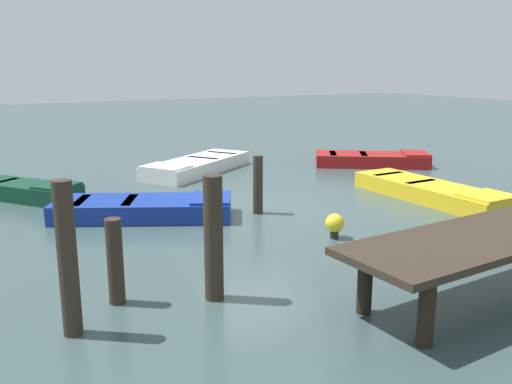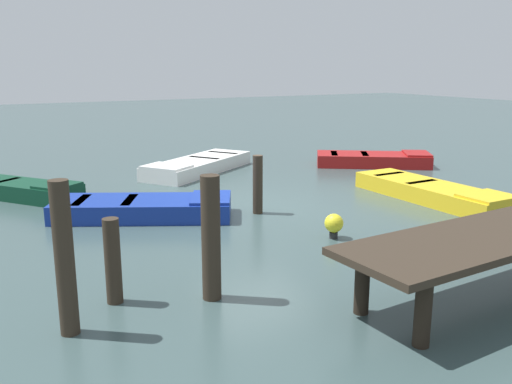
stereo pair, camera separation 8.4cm
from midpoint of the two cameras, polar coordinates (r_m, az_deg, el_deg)
The scene contains 12 objects.
ground_plane at distance 12.72m, azimuth -0.19°, elevation -1.54°, with size 80.00×80.00×0.00m, color #384C4C.
dock_segment at distance 8.46m, azimuth 23.80°, elevation -4.46°, with size 5.19×1.74×0.95m.
rowboat_blue at distance 12.02m, azimuth -11.76°, elevation -1.63°, with size 3.97×2.91×0.46m.
rowboat_white at distance 16.91m, azimuth -6.34°, elevation 2.81°, with size 4.25×3.49×0.46m.
rowboat_yellow at distance 13.97m, azimuth 17.70°, elevation 0.07°, with size 1.30×4.20×0.46m.
rowboat_dark_green at distance 14.85m, azimuth -24.05°, elevation 0.30°, with size 2.99×3.51×0.46m.
rowboat_red at distance 18.29m, azimuth 11.96°, elevation 3.38°, with size 3.72×3.11×0.46m.
mooring_piling_near_right at distance 12.01m, azimuth -0.00°, elevation 0.78°, with size 0.22×0.22×1.31m, color #33281E.
mooring_piling_near_left at distance 7.57m, azimuth -4.79°, elevation -4.86°, with size 0.27×0.27×1.78m, color #33281E.
mooring_piling_mid_right at distance 6.91m, azimuth -19.45°, elevation -6.69°, with size 0.23×0.23×1.93m, color #33281E.
mooring_piling_center at distance 7.75m, azimuth -14.83°, elevation -7.04°, with size 0.22×0.22×1.21m, color #33281E.
marker_buoy at distance 10.45m, azimuth 8.01°, elevation -3.31°, with size 0.36×0.36×0.48m.
Camera 1 is at (5.96, 10.77, 3.22)m, focal length 38.22 mm.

